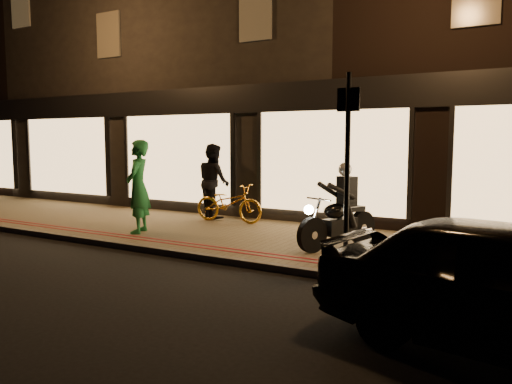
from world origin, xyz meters
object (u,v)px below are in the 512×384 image
Objects in this scene: person_green at (138,187)px; sign_post at (347,162)px; motorcycle at (340,215)px; bicycle_gold at (229,203)px.

sign_post is at bearing 56.05° from person_green.
motorcycle is 1.02× the size of bicycle_gold.
person_green is (-4.96, 0.78, -0.68)m from sign_post.
motorcycle is at bearing -116.19° from bicycle_gold.
sign_post is 5.11m from bicycle_gold.
sign_post is 1.68× the size of bicycle_gold.
bicycle_gold is (-3.36, 1.40, -0.14)m from motorcycle.
person_green is (-4.30, -0.73, 0.39)m from motorcycle.
bicycle_gold is 2.39m from person_green.
person_green is at bearing 171.08° from sign_post.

